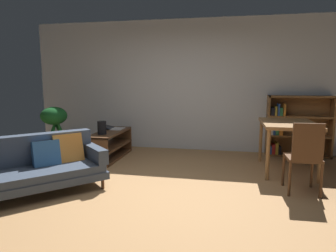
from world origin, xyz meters
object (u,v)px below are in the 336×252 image
object	(u,v)px
fabric_couch	(35,166)
open_laptop	(114,128)
media_console	(111,145)
bookshelf	(294,126)
dining_chair_near	(304,154)
potted_floor_plant	(55,126)
desk_speaker	(102,128)
dining_table	(288,128)

from	to	relation	value
fabric_couch	open_laptop	bearing A→B (deg)	82.84
media_console	open_laptop	bearing A→B (deg)	97.14
fabric_couch	bookshelf	distance (m)	4.63
open_laptop	dining_chair_near	size ratio (longest dim) A/B	0.46
media_console	open_laptop	distance (m)	0.40
open_laptop	dining_chair_near	distance (m)	3.50
fabric_couch	potted_floor_plant	size ratio (longest dim) A/B	1.82
media_console	dining_chair_near	bearing A→B (deg)	-20.76
open_laptop	dining_chair_near	bearing A→B (deg)	-24.81
desk_speaker	dining_chair_near	bearing A→B (deg)	-15.54
fabric_couch	dining_chair_near	distance (m)	3.50
fabric_couch	open_laptop	xyz separation A→B (m)	(0.26, 2.09, 0.18)
fabric_couch	potted_floor_plant	distance (m)	1.85
media_console	desk_speaker	world-z (taller)	desk_speaker
open_laptop	fabric_couch	bearing A→B (deg)	-97.16
open_laptop	potted_floor_plant	world-z (taller)	potted_floor_plant
bookshelf	potted_floor_plant	bearing A→B (deg)	-166.82
dining_table	dining_chair_near	world-z (taller)	dining_chair_near
open_laptop	dining_table	bearing A→B (deg)	-8.58
fabric_couch	desk_speaker	bearing A→B (deg)	79.65
dining_table	open_laptop	bearing A→B (deg)	171.42
fabric_couch	dining_chair_near	world-z (taller)	dining_chair_near
fabric_couch	media_console	xyz separation A→B (m)	(0.30, 1.82, -0.10)
potted_floor_plant	bookshelf	distance (m)	4.62
media_console	dining_chair_near	distance (m)	3.37
media_console	fabric_couch	bearing A→B (deg)	-99.31
open_laptop	dining_table	distance (m)	3.19
fabric_couch	dining_chair_near	xyz separation A→B (m)	(3.44, 0.63, 0.17)
bookshelf	desk_speaker	bearing A→B (deg)	-160.63
fabric_couch	dining_table	bearing A→B (deg)	25.37
desk_speaker	dining_chair_near	xyz separation A→B (m)	(3.16, -0.88, -0.11)
dining_table	dining_chair_near	size ratio (longest dim) A/B	1.20
fabric_couch	dining_table	world-z (taller)	dining_table
desk_speaker	dining_chair_near	world-z (taller)	dining_chair_near
dining_table	dining_chair_near	xyz separation A→B (m)	(0.03, -0.99, -0.19)
desk_speaker	dining_chair_near	distance (m)	3.28
media_console	desk_speaker	xyz separation A→B (m)	(-0.02, -0.31, 0.38)
fabric_couch	desk_speaker	distance (m)	1.55
media_console	open_laptop	size ratio (longest dim) A/B	2.91
open_laptop	bookshelf	xyz separation A→B (m)	(3.47, 0.63, 0.04)
open_laptop	desk_speaker	size ratio (longest dim) A/B	1.83
potted_floor_plant	bookshelf	bearing A→B (deg)	13.18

